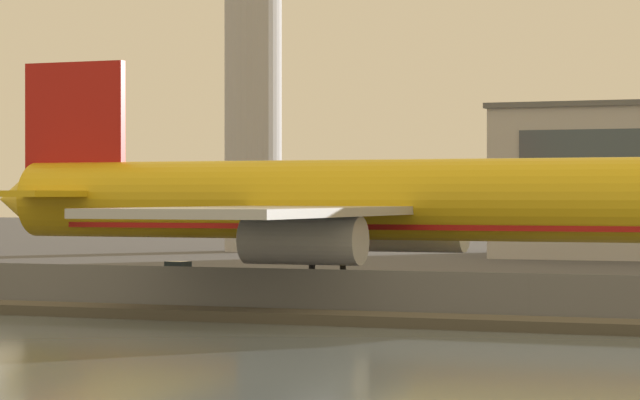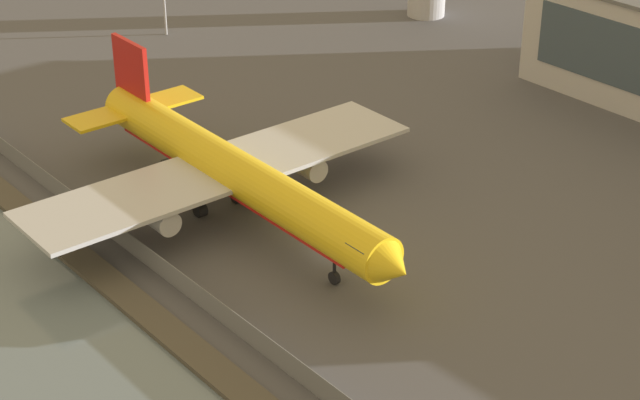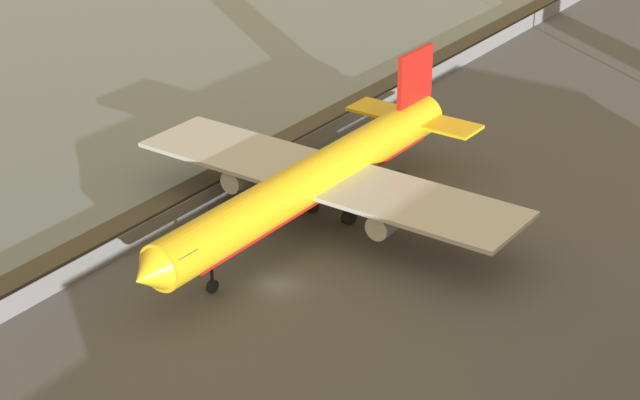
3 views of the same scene
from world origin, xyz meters
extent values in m
plane|color=#4C4C51|center=(0.00, 0.00, 0.00)|extent=(500.00, 500.00, 0.00)
cube|color=#474238|center=(0.00, -20.50, 0.25)|extent=(320.00, 3.00, 0.50)
cube|color=slate|center=(0.00, -16.00, 1.12)|extent=(280.00, 0.08, 2.23)
cylinder|color=slate|center=(-98.00, -16.00, 1.12)|extent=(0.10, 0.10, 2.23)
cylinder|color=slate|center=(0.00, -16.00, 1.12)|extent=(0.10, 0.10, 2.23)
cylinder|color=yellow|center=(-11.55, -3.98, 5.61)|extent=(45.54, 4.98, 4.58)
cone|color=yellow|center=(12.46, -4.20, 5.61)|extent=(3.01, 4.37, 4.35)
cone|color=yellow|center=(-35.56, -3.77, 5.61)|extent=(3.01, 4.15, 4.12)
cube|color=#232D3D|center=(9.38, -4.17, 6.18)|extent=(2.55, 3.91, 1.37)
cube|color=red|center=(-11.55, -3.98, 4.35)|extent=(38.71, 4.00, 0.82)
cube|color=#B7BABF|center=(-13.73, 6.96, 5.04)|extent=(10.20, 21.93, 0.46)
cube|color=#B7BABF|center=(-13.92, -14.88, 5.04)|extent=(10.20, 21.93, 0.46)
cylinder|color=#B7BABF|center=(-12.38, 5.20, 3.55)|extent=(6.39, 2.57, 2.52)
cylinder|color=#B7BABF|center=(-12.54, -13.15, 3.55)|extent=(6.39, 2.57, 2.52)
cube|color=red|center=(-31.57, -3.81, 10.18)|extent=(6.83, 0.61, 7.78)
cube|color=yellow|center=(-31.53, 0.20, 5.95)|extent=(4.62, 8.05, 0.37)
cube|color=yellow|center=(-31.60, -7.81, 5.95)|extent=(4.62, 8.05, 0.37)
cylinder|color=black|center=(4.37, -4.12, 1.98)|extent=(0.32, 0.32, 2.68)
cylinder|color=black|center=(4.37, -4.12, 0.64)|extent=(1.29, 0.51, 1.28)
cylinder|color=black|center=(-14.71, -1.55, 1.98)|extent=(0.37, 0.37, 2.68)
cylinder|color=black|center=(-14.71, -1.55, 0.64)|extent=(1.48, 1.04, 1.47)
cylinder|color=black|center=(-14.76, -6.36, 1.98)|extent=(0.37, 0.37, 2.68)
cylinder|color=black|center=(-14.76, -6.36, 0.64)|extent=(1.48, 1.04, 1.47)
cube|color=#1E2328|center=(-25.46, -2.34, 0.75)|extent=(2.14, 3.43, 1.11)
cube|color=#283847|center=(-25.39, -1.94, 1.55)|extent=(1.46, 1.33, 0.50)
cylinder|color=black|center=(-25.96, -1.24, 0.35)|extent=(0.34, 0.73, 0.70)
cylinder|color=black|center=(-24.62, -1.48, 0.35)|extent=(0.34, 0.73, 0.70)
cylinder|color=black|center=(-26.31, -3.20, 0.35)|extent=(0.34, 0.73, 0.70)
cylinder|color=black|center=(-24.97, -3.43, 0.35)|extent=(0.34, 0.73, 0.70)
camera|label=1|loc=(16.83, -85.06, 5.89)|focal=85.00mm
camera|label=2|loc=(69.04, -59.13, 53.88)|focal=60.00mm
camera|label=3|loc=(69.07, 53.16, 51.00)|focal=60.00mm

